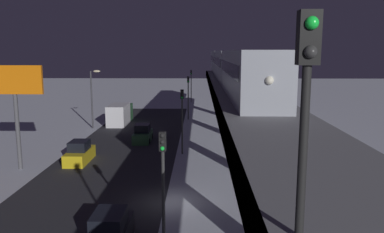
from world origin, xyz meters
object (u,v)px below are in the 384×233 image
at_px(sedan_green, 143,135).
at_px(sedan_yellow, 80,153).
at_px(traffic_light_far, 188,91).
at_px(rail_signal, 306,87).
at_px(traffic_light_near, 163,178).
at_px(traffic_light_mid, 182,112).
at_px(traffic_light_distant, 191,81).
at_px(subway_train, 229,64).
at_px(commercial_billboard, 15,90).
at_px(box_truck, 120,114).

bearing_deg(sedan_green, sedan_yellow, -119.08).
distance_m(sedan_green, traffic_light_far, 15.48).
xyz_separation_m(rail_signal, traffic_light_near, (3.51, -10.71, -5.24)).
bearing_deg(rail_signal, traffic_light_mid, -83.41).
xyz_separation_m(rail_signal, traffic_light_distant, (3.51, -69.73, -5.24)).
distance_m(subway_train, traffic_light_near, 30.80).
relative_size(sedan_yellow, traffic_light_far, 0.67).
xyz_separation_m(sedan_green, traffic_light_mid, (-4.70, 5.33, 3.41)).
relative_size(sedan_green, traffic_light_mid, 0.65).
relative_size(traffic_light_mid, traffic_light_distant, 1.00).
bearing_deg(commercial_billboard, traffic_light_mid, -159.69).
height_order(sedan_green, commercial_billboard, commercial_billboard).
distance_m(rail_signal, box_truck, 49.04).
bearing_deg(traffic_light_mid, commercial_billboard, 20.31).
bearing_deg(box_truck, rail_signal, 105.60).
bearing_deg(traffic_light_near, sedan_yellow, -60.93).
bearing_deg(traffic_light_near, traffic_light_far, -90.00).
height_order(sedan_green, traffic_light_distant, traffic_light_distant).
bearing_deg(sedan_green, commercial_billboard, -131.11).
relative_size(rail_signal, traffic_light_distant, 0.62).
bearing_deg(sedan_yellow, subway_train, -137.55).
relative_size(rail_signal, sedan_yellow, 0.93).
relative_size(sedan_yellow, box_truck, 0.58).
bearing_deg(traffic_light_near, sedan_green, -79.35).
bearing_deg(traffic_light_far, sedan_green, 71.86).
height_order(traffic_light_near, traffic_light_distant, same).
relative_size(subway_train, sedan_yellow, 12.93).
relative_size(traffic_light_near, commercial_billboard, 0.72).
height_order(rail_signal, traffic_light_mid, rail_signal).
bearing_deg(traffic_light_distant, sedan_yellow, 77.60).
bearing_deg(rail_signal, traffic_light_distant, -87.12).
bearing_deg(traffic_light_far, traffic_light_near, 90.00).
bearing_deg(traffic_light_distant, traffic_light_near, 90.00).
bearing_deg(commercial_billboard, sedan_green, -131.11).
distance_m(rail_signal, traffic_light_mid, 31.03).
distance_m(traffic_light_far, commercial_billboard, 28.49).
bearing_deg(traffic_light_distant, subway_train, 100.27).
height_order(rail_signal, traffic_light_distant, rail_signal).
distance_m(sedan_yellow, traffic_light_far, 24.69).
bearing_deg(rail_signal, traffic_light_far, -85.99).
bearing_deg(traffic_light_distant, sedan_green, 82.13).
bearing_deg(subway_train, sedan_green, 26.87).
relative_size(traffic_light_mid, commercial_billboard, 0.72).
height_order(traffic_light_near, traffic_light_far, same).
height_order(rail_signal, sedan_green, rail_signal).
height_order(traffic_light_near, traffic_light_mid, same).
bearing_deg(box_truck, commercial_billboard, 78.58).
bearing_deg(subway_train, traffic_light_far, -60.56).
relative_size(traffic_light_far, traffic_light_distant, 1.00).
distance_m(traffic_light_near, commercial_billboard, 20.24).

